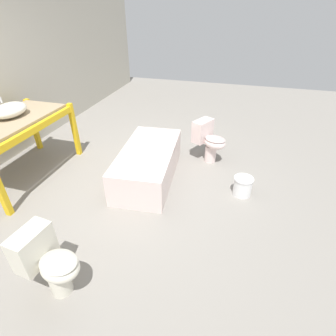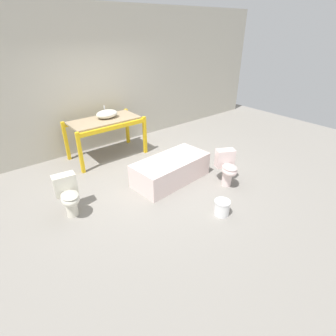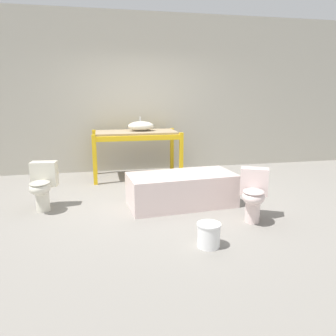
{
  "view_description": "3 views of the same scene",
  "coord_description": "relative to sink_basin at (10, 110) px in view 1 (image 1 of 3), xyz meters",
  "views": [
    {
      "loc": [
        -2.8,
        -1.58,
        2.25
      ],
      "look_at": [
        -0.15,
        -0.83,
        0.5
      ],
      "focal_mm": 28.0,
      "sensor_mm": 36.0,
      "label": 1
    },
    {
      "loc": [
        -2.61,
        -3.9,
        2.74
      ],
      "look_at": [
        -0.14,
        -0.83,
        0.59
      ],
      "focal_mm": 28.0,
      "sensor_mm": 36.0,
      "label": 2
    },
    {
      "loc": [
        -0.87,
        -4.87,
        1.61
      ],
      "look_at": [
        -0.04,
        -0.96,
        0.7
      ],
      "focal_mm": 35.0,
      "sensor_mm": 36.0,
      "label": 3
    }
  ],
  "objects": [
    {
      "name": "ground_plane",
      "position": [
        0.07,
        -1.44,
        -0.99
      ],
      "size": [
        12.0,
        12.0,
        0.0
      ],
      "primitive_type": "plane",
      "color": "gray"
    },
    {
      "name": "shelving_rack",
      "position": [
        -0.1,
        -0.04,
        -0.23
      ],
      "size": [
        1.66,
        0.88,
        0.9
      ],
      "color": "yellow",
      "rests_on": "ground_plane"
    },
    {
      "name": "sink_basin",
      "position": [
        0.0,
        0.0,
        0.0
      ],
      "size": [
        0.5,
        0.35,
        0.27
      ],
      "color": "silver",
      "rests_on": "shelving_rack"
    },
    {
      "name": "bathtub_main",
      "position": [
        0.34,
        -1.85,
        -0.72
      ],
      "size": [
        1.59,
        0.86,
        0.47
      ],
      "rotation": [
        0.0,
        0.0,
        0.09
      ],
      "color": "silver",
      "rests_on": "ground_plane"
    },
    {
      "name": "toilet_near",
      "position": [
        -1.61,
        -1.64,
        -0.62
      ],
      "size": [
        0.38,
        0.56,
        0.67
      ],
      "rotation": [
        0.0,
        0.0,
        -0.12
      ],
      "color": "silver",
      "rests_on": "ground_plane"
    },
    {
      "name": "toilet_far",
      "position": [
        1.1,
        -2.62,
        -0.62
      ],
      "size": [
        0.52,
        0.61,
        0.67
      ],
      "rotation": [
        0.0,
        0.0,
        -0.48
      ],
      "color": "silver",
      "rests_on": "ground_plane"
    },
    {
      "name": "bucket_white",
      "position": [
        0.3,
        -3.22,
        -0.86
      ],
      "size": [
        0.26,
        0.26,
        0.26
      ],
      "color": "white",
      "rests_on": "ground_plane"
    }
  ]
}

